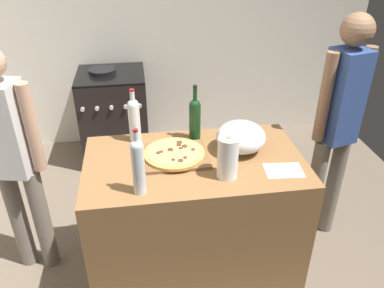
# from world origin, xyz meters

# --- Properties ---
(ground_plane) EXTENTS (4.38, 3.14, 0.02)m
(ground_plane) POSITION_xyz_m (0.00, 1.27, -0.01)
(ground_plane) COLOR #6B5B4C
(kitchen_wall_rear) EXTENTS (4.38, 0.10, 2.60)m
(kitchen_wall_rear) POSITION_xyz_m (0.00, 2.59, 1.30)
(kitchen_wall_rear) COLOR silver
(kitchen_wall_rear) RESTS_ON ground_plane
(counter) EXTENTS (1.29, 0.74, 0.91)m
(counter) POSITION_xyz_m (0.07, 0.56, 0.46)
(counter) COLOR olive
(counter) RESTS_ON ground_plane
(cutting_board) EXTENTS (0.40, 0.32, 0.02)m
(cutting_board) POSITION_xyz_m (-0.04, 0.60, 0.92)
(cutting_board) COLOR brown
(cutting_board) RESTS_ON counter
(pizza) EXTENTS (0.36, 0.36, 0.03)m
(pizza) POSITION_xyz_m (-0.04, 0.60, 0.94)
(pizza) COLOR tan
(pizza) RESTS_ON cutting_board
(mixing_bowl) EXTENTS (0.30, 0.30, 0.18)m
(mixing_bowl) POSITION_xyz_m (0.36, 0.63, 1.01)
(mixing_bowl) COLOR #B2B2B7
(mixing_bowl) RESTS_ON counter
(paper_towel_roll) EXTENTS (0.11, 0.11, 0.24)m
(paper_towel_roll) POSITION_xyz_m (0.22, 0.37, 1.03)
(paper_towel_roll) COLOR white
(paper_towel_roll) RESTS_ON counter
(wine_bottle_amber) EXTENTS (0.07, 0.07, 0.35)m
(wine_bottle_amber) POSITION_xyz_m (-0.26, 0.84, 1.07)
(wine_bottle_amber) COLOR silver
(wine_bottle_amber) RESTS_ON counter
(wine_bottle_dark) EXTENTS (0.07, 0.07, 0.37)m
(wine_bottle_dark) POSITION_xyz_m (-0.25, 0.29, 1.08)
(wine_bottle_dark) COLOR silver
(wine_bottle_dark) RESTS_ON counter
(wine_bottle_clear) EXTENTS (0.07, 0.07, 0.36)m
(wine_bottle_clear) POSITION_xyz_m (0.11, 0.81, 1.06)
(wine_bottle_clear) COLOR #143819
(wine_bottle_clear) RESTS_ON counter
(recipe_sheet) EXTENTS (0.22, 0.17, 0.00)m
(recipe_sheet) POSITION_xyz_m (0.55, 0.37, 0.92)
(recipe_sheet) COLOR white
(recipe_sheet) RESTS_ON counter
(stove) EXTENTS (0.63, 0.61, 0.93)m
(stove) POSITION_xyz_m (-0.48, 2.19, 0.45)
(stove) COLOR black
(stove) RESTS_ON ground_plane
(person_in_stripes) EXTENTS (0.38, 0.24, 1.57)m
(person_in_stripes) POSITION_xyz_m (-1.01, 0.79, 0.90)
(person_in_stripes) COLOR slate
(person_in_stripes) RESTS_ON ground_plane
(person_in_red) EXTENTS (0.36, 0.24, 1.67)m
(person_in_red) POSITION_xyz_m (1.08, 0.80, 0.96)
(person_in_red) COLOR slate
(person_in_red) RESTS_ON ground_plane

